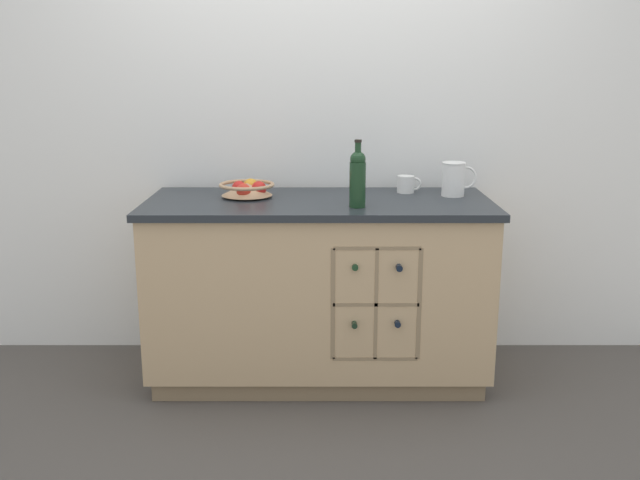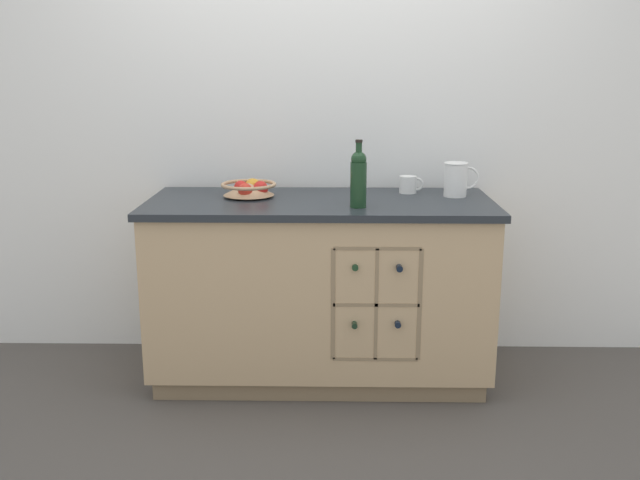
# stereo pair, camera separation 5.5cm
# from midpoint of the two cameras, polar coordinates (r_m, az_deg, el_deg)

# --- Properties ---
(ground_plane) EXTENTS (14.00, 14.00, 0.00)m
(ground_plane) POSITION_cam_midpoint_polar(r_m,az_deg,el_deg) (3.77, 0.43, -10.63)
(ground_plane) COLOR #4C4742
(back_wall) EXTENTS (4.40, 0.06, 2.55)m
(back_wall) POSITION_cam_midpoint_polar(r_m,az_deg,el_deg) (3.85, 0.53, 9.61)
(back_wall) COLOR white
(back_wall) RESTS_ON ground_plane
(kitchen_island) EXTENTS (1.69, 0.75, 0.92)m
(kitchen_island) POSITION_cam_midpoint_polar(r_m,az_deg,el_deg) (3.59, 0.49, -3.88)
(kitchen_island) COLOR #8B7354
(kitchen_island) RESTS_ON ground_plane
(fruit_bowl) EXTENTS (0.28, 0.28, 0.09)m
(fruit_bowl) POSITION_cam_midpoint_polar(r_m,az_deg,el_deg) (3.58, -5.25, 4.17)
(fruit_bowl) COLOR tan
(fruit_bowl) RESTS_ON kitchen_island
(white_pitcher) EXTENTS (0.18, 0.12, 0.17)m
(white_pitcher) POSITION_cam_midpoint_polar(r_m,az_deg,el_deg) (3.64, 11.28, 4.84)
(white_pitcher) COLOR white
(white_pitcher) RESTS_ON kitchen_island
(ceramic_mug) EXTENTS (0.13, 0.09, 0.09)m
(ceramic_mug) POSITION_cam_midpoint_polar(r_m,az_deg,el_deg) (3.70, 7.53, 4.43)
(ceramic_mug) COLOR white
(ceramic_mug) RESTS_ON kitchen_island
(standing_wine_bottle) EXTENTS (0.08, 0.08, 0.31)m
(standing_wine_bottle) POSITION_cam_midpoint_polar(r_m,az_deg,el_deg) (3.29, 3.58, 5.03)
(standing_wine_bottle) COLOR #19381E
(standing_wine_bottle) RESTS_ON kitchen_island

